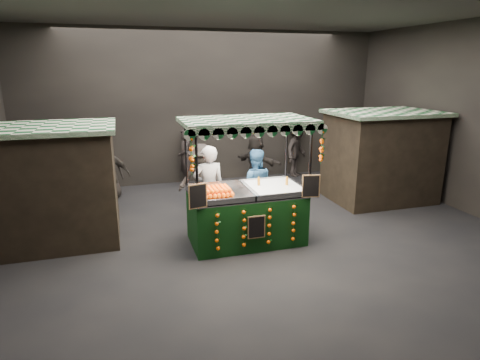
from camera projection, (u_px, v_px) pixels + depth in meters
name	position (u px, v px, depth m)	size (l,w,h in m)	color
ground	(253.00, 235.00, 9.43)	(12.00, 12.00, 0.00)	black
market_hall	(254.00, 87.00, 8.51)	(12.10, 10.10, 5.05)	black
neighbour_stall_left	(48.00, 185.00, 8.79)	(3.00, 2.20, 2.60)	black
neighbour_stall_right	(381.00, 156.00, 11.66)	(3.00, 2.20, 2.60)	black
juice_stall	(247.00, 206.00, 8.83)	(2.85, 1.67, 2.76)	black
vendor_grey	(209.00, 188.00, 9.48)	(0.76, 0.51, 2.06)	gray
vendor_blue	(255.00, 186.00, 10.04)	(1.06, 0.92, 1.87)	#285382
shopper_0	(71.00, 186.00, 9.92)	(0.71, 0.47, 1.93)	#2B2823
shopper_1	(351.00, 162.00, 12.64)	(0.90, 0.71, 1.82)	#292421
shopper_2	(109.00, 176.00, 10.79)	(1.16, 0.53, 1.94)	#2E2A25
shopper_3	(297.00, 149.00, 14.27)	(1.42, 1.38, 1.95)	black
shopper_4	(109.00, 171.00, 11.88)	(0.84, 0.58, 1.66)	black
shopper_5	(256.00, 163.00, 12.56)	(1.36, 1.68, 1.80)	black
shopper_6	(185.00, 158.00, 13.19)	(0.47, 0.69, 1.86)	#2C2524
shopper_7	(201.00, 179.00, 10.60)	(1.40, 1.13, 1.89)	#2D2725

